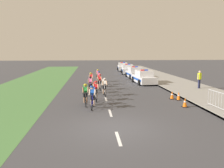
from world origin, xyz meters
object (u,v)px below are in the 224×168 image
at_px(police_car_furthest, 123,67).
at_px(traffic_cone_far, 185,102).
at_px(cyclist_second, 85,94).
at_px(spectator_closest, 199,78).
at_px(cyclist_seventh, 91,80).
at_px(cyclist_ninth, 98,75).
at_px(crowd_barrier_front, 219,101).
at_px(cyclist_eighth, 99,78).
at_px(police_car_third, 128,69).
at_px(cyclist_fifth, 90,84).
at_px(cyclist_sixth, 99,82).
at_px(police_car_nearest, 144,78).
at_px(traffic_cone_near, 172,95).
at_px(police_car_second, 135,73).
at_px(traffic_cone_mid, 179,96).
at_px(cyclist_third, 96,90).
at_px(cyclist_fourth, 104,86).
at_px(cyclist_lead, 93,97).

xyz_separation_m(police_car_furthest, traffic_cone_far, (0.17, -28.16, -0.37)).
height_order(cyclist_second, spectator_closest, spectator_closest).
xyz_separation_m(cyclist_seventh, cyclist_ninth, (0.79, 3.89, 0.00)).
height_order(cyclist_ninth, crowd_barrier_front, cyclist_ninth).
bearing_deg(traffic_cone_far, cyclist_ninth, 112.54).
relative_size(cyclist_eighth, police_car_third, 0.38).
bearing_deg(cyclist_fifth, cyclist_eighth, 79.67).
height_order(cyclist_sixth, police_car_nearest, police_car_nearest).
height_order(traffic_cone_near, spectator_closest, spectator_closest).
relative_size(police_car_second, traffic_cone_far, 6.97).
distance_m(crowd_barrier_front, traffic_cone_mid, 3.55).
relative_size(cyclist_third, cyclist_eighth, 1.00).
bearing_deg(cyclist_eighth, cyclist_third, -93.55).
bearing_deg(police_car_nearest, crowd_barrier_front, -81.83).
xyz_separation_m(cyclist_second, cyclist_fifth, (0.32, 4.46, 0.00)).
bearing_deg(cyclist_fifth, cyclist_seventh, 88.72).
relative_size(cyclist_third, cyclist_fourth, 1.00).
height_order(cyclist_sixth, cyclist_seventh, same).
bearing_deg(police_car_third, cyclist_second, -106.42).
bearing_deg(cyclist_sixth, cyclist_third, -95.50).
bearing_deg(cyclist_third, police_car_nearest, 56.90).
bearing_deg(traffic_cone_mid, spectator_closest, 49.94).
height_order(cyclist_second, traffic_cone_mid, cyclist_second).
bearing_deg(traffic_cone_near, crowd_barrier_front, -67.72).
relative_size(cyclist_lead, cyclist_second, 1.00).
xyz_separation_m(cyclist_eighth, crowd_barrier_front, (6.87, -11.57, -0.14)).
distance_m(cyclist_third, cyclist_fourth, 1.94).
bearing_deg(police_car_second, cyclist_seventh, -128.09).
relative_size(cyclist_fourth, cyclist_eighth, 1.00).
height_order(cyclist_third, traffic_cone_far, cyclist_third).
relative_size(cyclist_fifth, traffic_cone_mid, 2.69).
bearing_deg(cyclist_fourth, cyclist_second, -114.86).
bearing_deg(cyclist_eighth, cyclist_ninth, 90.53).
relative_size(police_car_third, traffic_cone_far, 7.07).
xyz_separation_m(cyclist_eighth, traffic_cone_near, (5.34, -7.82, -0.48)).
distance_m(cyclist_fourth, police_car_second, 13.15).
bearing_deg(cyclist_fifth, cyclist_second, -94.12).
height_order(cyclist_second, cyclist_fourth, same).
xyz_separation_m(cyclist_second, cyclist_eighth, (1.21, 9.32, 0.00)).
relative_size(cyclist_seventh, cyclist_ninth, 1.00).
height_order(cyclist_fourth, traffic_cone_near, cyclist_fourth).
height_order(cyclist_fourth, cyclist_seventh, same).
xyz_separation_m(cyclist_lead, cyclist_ninth, (0.72, 12.62, 0.00)).
relative_size(cyclist_fifth, police_car_furthest, 0.38).
bearing_deg(crowd_barrier_front, cyclist_third, 153.80).
height_order(police_car_third, traffic_cone_near, police_car_third).
bearing_deg(police_car_furthest, cyclist_second, -103.12).
bearing_deg(cyclist_second, cyclist_ninth, 84.23).
bearing_deg(police_car_furthest, police_car_third, -90.00).
height_order(cyclist_lead, traffic_cone_near, cyclist_lead).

